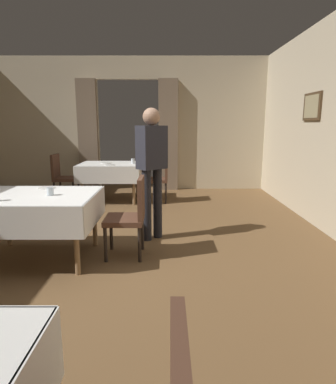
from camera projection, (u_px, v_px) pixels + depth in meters
ground at (91, 257)px, 3.85m from camera, size 10.08×10.08×0.00m
wall_back at (130, 124)px, 7.63m from camera, size 6.40×0.27×3.00m
dining_table_mid at (37, 204)px, 3.69m from camera, size 1.33×1.07×0.75m
dining_table_far at (112, 169)px, 6.57m from camera, size 1.22×0.97×0.75m
chair_mid_right at (132, 213)px, 3.80m from camera, size 0.44×0.44×0.93m
chair_far_left at (63, 175)px, 6.63m from camera, size 0.44×0.44×0.93m
chair_far_right at (162, 176)px, 6.49m from camera, size 0.44×0.44×0.93m
glass_mid_a at (52, 191)px, 3.63m from camera, size 0.07×0.07×0.09m
plate_mid_b at (48, 188)px, 4.04m from camera, size 0.20×0.20×0.01m
glass_far_a at (134, 161)px, 6.52m from camera, size 0.07×0.07×0.10m
plate_far_b at (108, 163)px, 6.60m from camera, size 0.22×0.22×0.01m
plate_far_c at (111, 165)px, 6.27m from camera, size 0.20×0.20×0.01m
person_waiter_by_doorway at (153, 163)px, 4.27m from camera, size 0.42×0.40×1.72m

